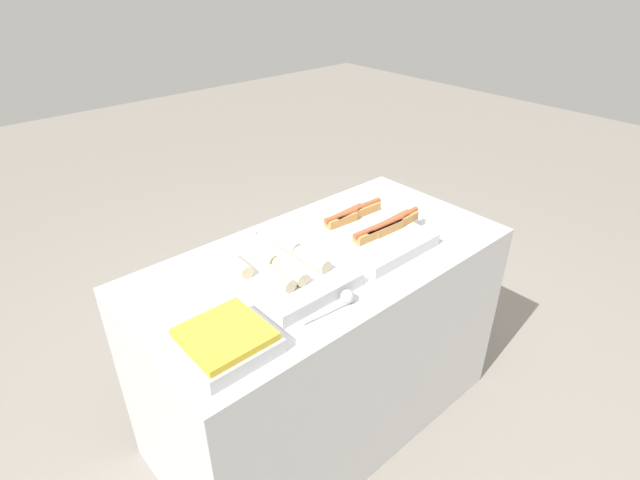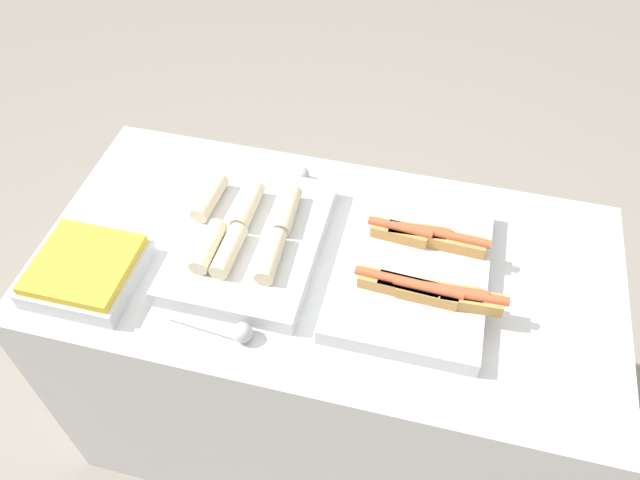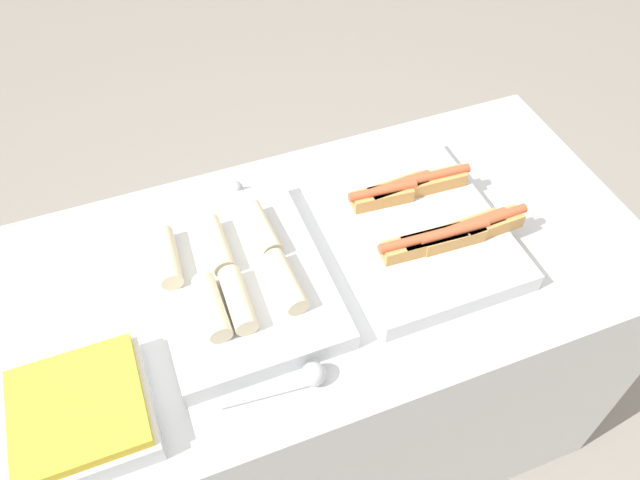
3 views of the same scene
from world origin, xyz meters
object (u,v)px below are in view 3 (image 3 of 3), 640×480
(tray_hotdogs, at_px, (418,225))
(serving_spoon_far, at_px, (230,192))
(serving_spoon_near, at_px, (308,377))
(tray_wraps, at_px, (238,278))
(tray_side_front, at_px, (81,414))

(tray_hotdogs, bearing_deg, serving_spoon_far, 143.73)
(serving_spoon_near, bearing_deg, serving_spoon_far, 90.40)
(tray_hotdogs, bearing_deg, serving_spoon_near, -144.37)
(tray_wraps, distance_m, serving_spoon_near, 0.28)
(tray_wraps, height_order, serving_spoon_near, tray_wraps)
(serving_spoon_far, bearing_deg, serving_spoon_near, -89.60)
(serving_spoon_near, bearing_deg, tray_hotdogs, 35.63)
(tray_side_front, bearing_deg, serving_spoon_far, 48.61)
(tray_hotdogs, bearing_deg, tray_side_front, -166.20)
(tray_wraps, bearing_deg, tray_hotdogs, -0.58)
(tray_wraps, height_order, tray_side_front, tray_wraps)
(tray_hotdogs, height_order, tray_wraps, same)
(tray_hotdogs, xyz_separation_m, serving_spoon_far, (-0.38, 0.28, -0.01))
(serving_spoon_near, xyz_separation_m, serving_spoon_far, (-0.00, 0.55, 0.00))
(tray_side_front, distance_m, serving_spoon_near, 0.43)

